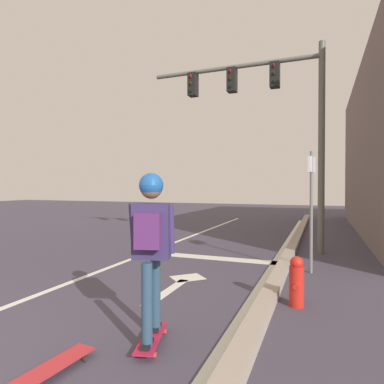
# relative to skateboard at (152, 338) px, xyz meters

# --- Properties ---
(lane_line_center) EXTENTS (0.12, 20.00, 0.01)m
(lane_line_center) POSITION_rel_skateboard_xyz_m (-2.39, 3.89, -0.07)
(lane_line_center) COLOR silver
(lane_line_center) RESTS_ON ground
(lane_line_curbside) EXTENTS (0.12, 20.00, 0.01)m
(lane_line_curbside) POSITION_rel_skateboard_xyz_m (0.70, 3.89, -0.07)
(lane_line_curbside) COLOR silver
(lane_line_curbside) RESTS_ON ground
(stop_bar) EXTENTS (3.24, 0.40, 0.01)m
(stop_bar) POSITION_rel_skateboard_xyz_m (-0.77, 4.25, -0.07)
(stop_bar) COLOR silver
(stop_bar) RESTS_ON ground
(lane_arrow_stem) EXTENTS (0.16, 1.40, 0.01)m
(lane_arrow_stem) POSITION_rel_skateboard_xyz_m (-0.61, 1.65, -0.07)
(lane_arrow_stem) COLOR silver
(lane_arrow_stem) RESTS_ON ground
(lane_arrow_head) EXTENTS (0.71, 0.71, 0.01)m
(lane_arrow_head) POSITION_rel_skateboard_xyz_m (-0.61, 2.50, -0.07)
(lane_arrow_head) COLOR silver
(lane_arrow_head) RESTS_ON ground
(curb_strip) EXTENTS (0.24, 24.00, 0.14)m
(curb_strip) POSITION_rel_skateboard_xyz_m (0.95, 3.89, 0.00)
(curb_strip) COLOR #A7998A
(curb_strip) RESTS_ON ground
(skateboard) EXTENTS (0.39, 0.79, 0.08)m
(skateboard) POSITION_rel_skateboard_xyz_m (0.00, 0.00, 0.00)
(skateboard) COLOR #B21B3B
(skateboard) RESTS_ON ground
(skater) EXTENTS (0.46, 0.63, 1.72)m
(skater) POSITION_rel_skateboard_xyz_m (0.00, -0.02, 1.11)
(skater) COLOR #2B4862
(skater) RESTS_ON skateboard
(spare_skateboard) EXTENTS (0.29, 0.83, 0.08)m
(spare_skateboard) POSITION_rel_skateboard_xyz_m (-0.55, -0.79, -0.00)
(spare_skateboard) COLOR #BB2A30
(spare_skateboard) RESTS_ON ground
(traffic_signal_mast) EXTENTS (4.62, 0.34, 5.23)m
(traffic_signal_mast) POSITION_rel_skateboard_xyz_m (0.30, 5.75, 3.76)
(traffic_signal_mast) COLOR #626358
(traffic_signal_mast) RESTS_ON ground
(street_sign_post) EXTENTS (0.13, 0.44, 2.33)m
(street_sign_post) POSITION_rel_skateboard_xyz_m (1.47, 3.67, 1.45)
(street_sign_post) COLOR slate
(street_sign_post) RESTS_ON ground
(fire_hydrant) EXTENTS (0.20, 0.30, 0.69)m
(fire_hydrant) POSITION_rel_skateboard_xyz_m (1.34, 1.71, 0.28)
(fire_hydrant) COLOR red
(fire_hydrant) RESTS_ON ground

